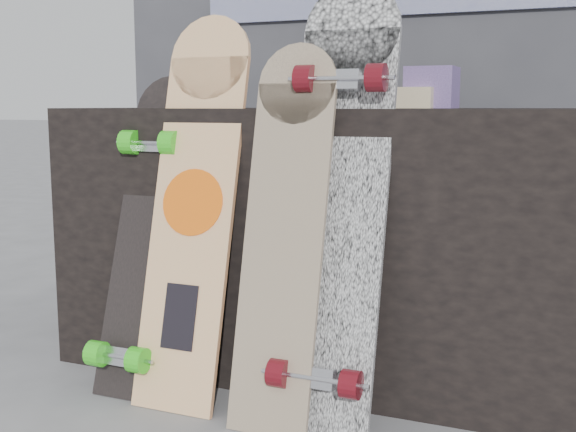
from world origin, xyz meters
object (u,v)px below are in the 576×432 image
at_px(longboard_geisha, 195,197).
at_px(longboard_celtic, 285,223).
at_px(skateboard_dark, 147,229).
at_px(longboard_cascadia, 337,195).
at_px(vendor_table, 329,240).

distance_m(longboard_geisha, longboard_celtic, 0.30).
bearing_deg(longboard_geisha, skateboard_dark, 177.07).
bearing_deg(longboard_cascadia, longboard_geisha, -178.71).
bearing_deg(longboard_celtic, longboard_cascadia, 27.96).
xyz_separation_m(vendor_table, longboard_cascadia, (0.14, -0.34, 0.19)).
relative_size(longboard_cascadia, skateboard_dark, 1.26).
bearing_deg(vendor_table, longboard_cascadia, -67.31).
height_order(vendor_table, longboard_cascadia, longboard_cascadia).
distance_m(vendor_table, longboard_cascadia, 0.41).
bearing_deg(vendor_table, longboard_geisha, -127.71).
height_order(longboard_geisha, longboard_celtic, longboard_geisha).
distance_m(longboard_geisha, skateboard_dark, 0.19).
relative_size(longboard_geisha, skateboard_dark, 1.18).
height_order(longboard_cascadia, skateboard_dark, longboard_cascadia).
relative_size(longboard_celtic, longboard_cascadia, 0.86).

